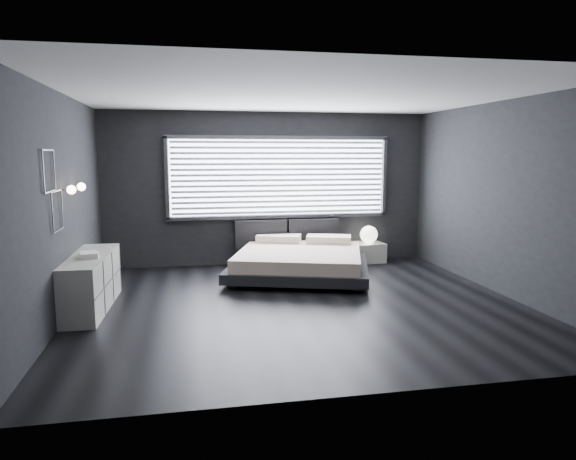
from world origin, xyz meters
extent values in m
plane|color=black|center=(0.00, 0.00, 0.00)|extent=(6.00, 6.00, 0.00)
plane|color=silver|center=(0.00, 0.00, 2.80)|extent=(6.00, 6.00, 0.00)
cube|color=black|center=(0.00, 2.75, 1.40)|extent=(6.00, 0.04, 2.80)
cube|color=black|center=(0.00, -2.75, 1.40)|extent=(6.00, 0.04, 2.80)
cube|color=black|center=(-3.00, 0.00, 1.40)|extent=(0.04, 5.50, 2.80)
cube|color=black|center=(3.00, 0.00, 1.40)|extent=(0.04, 5.50, 2.80)
cube|color=white|center=(0.20, 2.73, 1.61)|extent=(4.00, 0.02, 1.38)
cube|color=#47474C|center=(-1.84, 2.70, 1.61)|extent=(0.06, 0.08, 1.48)
cube|color=#47474C|center=(2.24, 2.70, 1.61)|extent=(0.06, 0.08, 1.48)
cube|color=#47474C|center=(0.20, 2.70, 2.34)|extent=(4.14, 0.08, 0.06)
cube|color=#47474C|center=(0.20, 2.70, 0.88)|extent=(4.14, 0.08, 0.06)
cube|color=silver|center=(0.20, 2.67, 1.61)|extent=(3.94, 0.03, 1.32)
cube|color=black|center=(-0.17, 2.64, 0.57)|extent=(0.96, 0.16, 0.52)
cube|color=black|center=(0.83, 2.64, 0.57)|extent=(0.96, 0.16, 0.52)
cylinder|color=silver|center=(-2.95, 0.05, 1.60)|extent=(0.10, 0.02, 0.02)
sphere|color=#FFE5B7|center=(-2.88, 0.05, 1.60)|extent=(0.11, 0.11, 0.11)
cylinder|color=silver|center=(-2.95, 0.65, 1.60)|extent=(0.10, 0.02, 0.02)
sphere|color=#FFE5B7|center=(-2.88, 0.65, 1.60)|extent=(0.11, 0.11, 0.11)
cube|color=#47474C|center=(-2.98, -0.55, 2.08)|extent=(0.01, 0.46, 0.02)
cube|color=#47474C|center=(-2.98, -0.55, 1.62)|extent=(0.01, 0.46, 0.02)
cube|color=#47474C|center=(-2.98, -0.32, 1.85)|extent=(0.01, 0.02, 0.46)
cube|color=#47474C|center=(-2.98, -0.78, 1.85)|extent=(0.01, 0.02, 0.46)
cube|color=#47474C|center=(-2.98, -0.30, 1.61)|extent=(0.01, 0.46, 0.02)
cube|color=#47474C|center=(-2.98, -0.30, 1.15)|extent=(0.01, 0.46, 0.02)
cube|color=#47474C|center=(-2.98, -0.07, 1.38)|extent=(0.01, 0.02, 0.46)
cube|color=#47474C|center=(-2.98, -0.53, 1.38)|extent=(0.01, 0.02, 0.46)
cube|color=black|center=(-0.85, 1.02, 0.04)|extent=(0.15, 0.15, 0.08)
cube|color=black|center=(0.99, 0.44, 0.04)|extent=(0.15, 0.15, 0.08)
cube|color=black|center=(-0.33, 2.66, 0.04)|extent=(0.15, 0.15, 0.08)
cube|color=black|center=(1.51, 2.08, 0.04)|extent=(0.15, 0.15, 0.08)
cube|color=black|center=(0.33, 1.55, 0.16)|extent=(2.77, 2.70, 0.16)
cube|color=beige|center=(0.33, 1.55, 0.34)|extent=(2.50, 2.50, 0.20)
cube|color=beige|center=(0.14, 2.44, 0.51)|extent=(0.88, 0.64, 0.13)
cube|color=beige|center=(1.01, 2.17, 0.51)|extent=(0.88, 0.64, 0.13)
cube|color=silver|center=(1.84, 2.50, 0.18)|extent=(0.66, 0.56, 0.36)
sphere|color=white|center=(1.87, 2.46, 0.53)|extent=(0.33, 0.33, 0.33)
cube|color=silver|center=(-2.78, 0.31, 0.36)|extent=(0.57, 1.81, 0.72)
cube|color=#47474C|center=(-2.53, 0.30, 0.36)|extent=(0.08, 1.77, 0.70)
cube|color=white|center=(-2.76, 0.19, 0.74)|extent=(0.30, 0.36, 0.04)
cube|color=white|center=(-2.75, 0.17, 0.77)|extent=(0.28, 0.33, 0.03)
camera|label=1|loc=(-1.45, -6.67, 2.03)|focal=32.00mm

